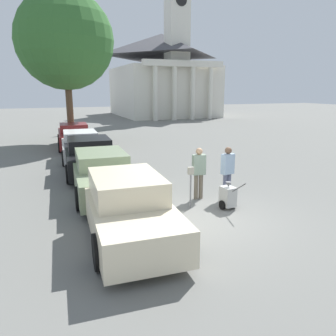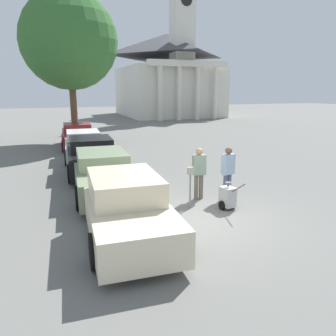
# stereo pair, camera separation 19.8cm
# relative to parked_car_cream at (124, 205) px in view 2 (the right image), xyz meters

# --- Properties ---
(ground_plane) EXTENTS (120.00, 120.00, 0.00)m
(ground_plane) POSITION_rel_parked_car_cream_xyz_m (2.32, 0.13, -0.73)
(ground_plane) COLOR slate
(parked_car_cream) EXTENTS (2.14, 5.24, 1.56)m
(parked_car_cream) POSITION_rel_parked_car_cream_xyz_m (0.00, 0.00, 0.00)
(parked_car_cream) COLOR beige
(parked_car_cream) RESTS_ON ground_plane
(parked_car_sage) EXTENTS (2.13, 5.35, 1.49)m
(parked_car_sage) POSITION_rel_parked_car_cream_xyz_m (0.00, 3.58, -0.02)
(parked_car_sage) COLOR gray
(parked_car_sage) RESTS_ON ground_plane
(parked_car_black) EXTENTS (2.23, 4.81, 1.55)m
(parked_car_black) POSITION_rel_parked_car_cream_xyz_m (0.00, 6.52, 0.01)
(parked_car_black) COLOR black
(parked_car_black) RESTS_ON ground_plane
(parked_car_white) EXTENTS (2.14, 5.15, 1.45)m
(parked_car_white) POSITION_rel_parked_car_cream_xyz_m (0.00, 9.75, -0.04)
(parked_car_white) COLOR silver
(parked_car_white) RESTS_ON ground_plane
(parked_car_maroon) EXTENTS (2.10, 4.76, 1.50)m
(parked_car_maroon) POSITION_rel_parked_car_cream_xyz_m (0.00, 13.26, -0.03)
(parked_car_maroon) COLOR maroon
(parked_car_maroon) RESTS_ON ground_plane
(parking_meter) EXTENTS (0.18, 0.09, 1.29)m
(parking_meter) POSITION_rel_parked_car_cream_xyz_m (2.26, 1.00, 0.18)
(parking_meter) COLOR slate
(parking_meter) RESTS_ON ground_plane
(person_worker) EXTENTS (0.44, 0.25, 1.72)m
(person_worker) POSITION_rel_parked_car_cream_xyz_m (2.88, 1.71, 0.25)
(person_worker) COLOR #665B4C
(person_worker) RESTS_ON ground_plane
(person_supervisor) EXTENTS (0.46, 0.30, 1.74)m
(person_supervisor) POSITION_rel_parked_car_cream_xyz_m (3.78, 1.41, 0.27)
(person_supervisor) COLOR #515670
(person_supervisor) RESTS_ON ground_plane
(equipment_cart) EXTENTS (0.50, 1.00, 1.00)m
(equipment_cart) POSITION_rel_parked_car_cream_xyz_m (3.31, 0.56, -0.34)
(equipment_cart) COLOR #B2B2AD
(equipment_cart) RESTS_ON ground_plane
(church) EXTENTS (11.79, 14.70, 22.99)m
(church) POSITION_rel_parked_car_cream_xyz_m (13.88, 35.07, 4.97)
(church) COLOR silver
(church) RESTS_ON ground_plane
(shade_tree) EXTENTS (6.18, 6.18, 9.65)m
(shade_tree) POSITION_rel_parked_car_cream_xyz_m (0.04, 15.43, 5.82)
(shade_tree) COLOR brown
(shade_tree) RESTS_ON ground_plane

